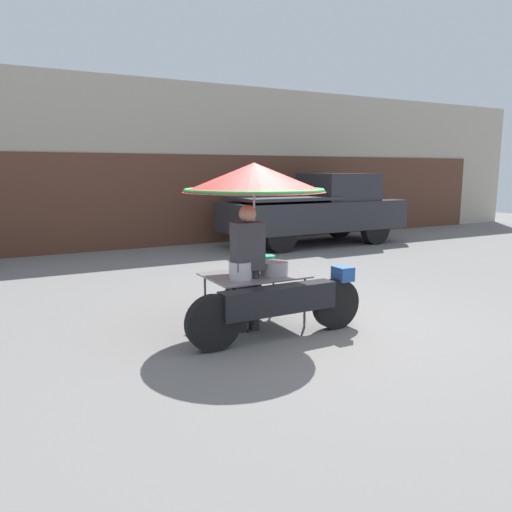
{
  "coord_description": "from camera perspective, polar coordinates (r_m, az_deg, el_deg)",
  "views": [
    {
      "loc": [
        -3.55,
        -5.22,
        1.99
      ],
      "look_at": [
        -0.59,
        0.24,
        0.92
      ],
      "focal_mm": 35.0,
      "sensor_mm": 36.0,
      "label": 1
    }
  ],
  "objects": [
    {
      "name": "ground_plane",
      "position": [
        6.61,
        5.52,
        -7.75
      ],
      "size": [
        36.0,
        36.0,
        0.0
      ],
      "primitive_type": "plane",
      "color": "slate"
    },
    {
      "name": "vendor_motorcycle_cart",
      "position": [
        6.2,
        0.19,
        5.95
      ],
      "size": [
        2.33,
        1.79,
        2.08
      ],
      "color": "black",
      "rests_on": "ground"
    },
    {
      "name": "pickup_truck",
      "position": [
        13.61,
        7.02,
        5.31
      ],
      "size": [
        5.01,
        1.85,
        1.9
      ],
      "color": "black",
      "rests_on": "ground"
    },
    {
      "name": "vendor_person",
      "position": [
        6.12,
        -0.97,
        -0.65
      ],
      "size": [
        0.38,
        0.22,
        1.58
      ],
      "color": "#2D2D33",
      "rests_on": "ground"
    },
    {
      "name": "shopfront_building",
      "position": [
        14.09,
        -14.14,
        10.04
      ],
      "size": [
        28.0,
        2.06,
        4.27
      ],
      "color": "#B2A893",
      "rests_on": "ground"
    }
  ]
}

